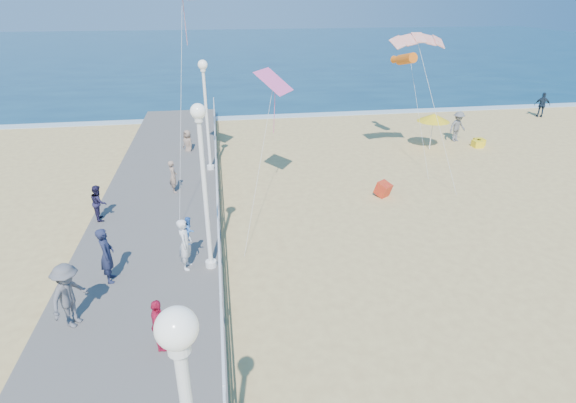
{
  "coord_description": "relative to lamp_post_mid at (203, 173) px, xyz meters",
  "views": [
    {
      "loc": [
        -4.81,
        -12.59,
        8.49
      ],
      "look_at": [
        -2.5,
        2.0,
        1.6
      ],
      "focal_mm": 28.0,
      "sensor_mm": 36.0,
      "label": 1
    }
  ],
  "objects": [
    {
      "name": "railing",
      "position": [
        0.3,
        0.0,
        -2.41
      ],
      "size": [
        0.05,
        42.0,
        0.55
      ],
      "color": "white",
      "rests_on": "boardwalk"
    },
    {
      "name": "beach_chair_right",
      "position": [
        15.93,
        11.32,
        -3.46
      ],
      "size": [
        0.55,
        0.55,
        0.4
      ],
      "primitive_type": "cube",
      "color": "yellow",
      "rests_on": "ground"
    },
    {
      "name": "lamp_post_mid",
      "position": [
        0.0,
        0.0,
        0.0
      ],
      "size": [
        0.44,
        0.44,
        5.32
      ],
      "color": "white",
      "rests_on": "boardwalk"
    },
    {
      "name": "kite_diamond_pink",
      "position": [
        2.9,
        6.01,
        1.52
      ],
      "size": [
        1.77,
        1.86,
        0.88
      ],
      "primitive_type": "cube",
      "rotation": [
        0.64,
        0.0,
        1.02
      ],
      "color": "#FB5CA8"
    },
    {
      "name": "beach_walker_c",
      "position": [
        -1.23,
        12.2,
        -2.87
      ],
      "size": [
        0.86,
        0.92,
        1.57
      ],
      "primitive_type": "imported",
      "rotation": [
        0.0,
        0.0,
        -0.94
      ],
      "color": "#876F5D",
      "rests_on": "ground"
    },
    {
      "name": "spectator_2",
      "position": [
        -3.61,
        -2.26,
        -2.33
      ],
      "size": [
        1.14,
        1.38,
        1.86
      ],
      "primitive_type": "imported",
      "rotation": [
        0.0,
        0.0,
        1.13
      ],
      "color": "#56565B",
      "rests_on": "boardwalk"
    },
    {
      "name": "surf_line",
      "position": [
        5.35,
        20.5,
        -3.63
      ],
      "size": [
        160.0,
        1.2,
        0.04
      ],
      "primitive_type": "cube",
      "color": "white",
      "rests_on": "ground"
    },
    {
      "name": "ocean",
      "position": [
        5.35,
        65.0,
        -3.65
      ],
      "size": [
        160.0,
        90.0,
        0.05
      ],
      "primitive_type": "cube",
      "color": "#0C314C",
      "rests_on": "ground"
    },
    {
      "name": "beach_umbrella",
      "position": [
        12.91,
        11.42,
        -1.75
      ],
      "size": [
        1.9,
        1.9,
        2.14
      ],
      "color": "white",
      "rests_on": "ground"
    },
    {
      "name": "boardwalk",
      "position": [
        -2.15,
        0.0,
        -3.46
      ],
      "size": [
        5.0,
        44.0,
        0.4
      ],
      "primitive_type": "cube",
      "color": "slate",
      "rests_on": "ground"
    },
    {
      "name": "spectator_6",
      "position": [
        -1.59,
        6.38,
        -2.53
      ],
      "size": [
        0.47,
        0.6,
        1.46
      ],
      "primitive_type": "imported",
      "rotation": [
        0.0,
        0.0,
        1.82
      ],
      "color": "gray",
      "rests_on": "boardwalk"
    },
    {
      "name": "spectator_0",
      "position": [
        -3.06,
        -0.29,
        -2.36
      ],
      "size": [
        0.51,
        0.71,
        1.8
      ],
      "primitive_type": "imported",
      "rotation": [
        0.0,
        0.0,
        1.7
      ],
      "color": "#1B203C",
      "rests_on": "boardwalk"
    },
    {
      "name": "kite_parafoil",
      "position": [
        10.24,
        8.79,
        2.89
      ],
      "size": [
        2.65,
        0.94,
        0.65
      ],
      "primitive_type": null,
      "rotation": [
        0.44,
        0.0,
        0.0
      ],
      "color": "red"
    },
    {
      "name": "spectator_3",
      "position": [
        -1.23,
        -3.56,
        -2.54
      ],
      "size": [
        0.38,
        0.85,
        1.44
      ],
      "primitive_type": "imported",
      "rotation": [
        0.0,
        0.0,
        1.61
      ],
      "color": "#BA173C",
      "rests_on": "boardwalk"
    },
    {
      "name": "beach_chair_left",
      "position": [
        16.24,
        11.67,
        -3.46
      ],
      "size": [
        0.55,
        0.55,
        0.4
      ],
      "primitive_type": "cube",
      "color": "yellow",
      "rests_on": "ground"
    },
    {
      "name": "toddler_held",
      "position": [
        -0.6,
        0.21,
        -1.97
      ],
      "size": [
        0.38,
        0.46,
        0.89
      ],
      "primitive_type": "imported",
      "rotation": [
        0.0,
        0.0,
        1.47
      ],
      "color": "#3674CB",
      "rests_on": "boardwalk"
    },
    {
      "name": "ground",
      "position": [
        5.35,
        0.0,
        -3.66
      ],
      "size": [
        160.0,
        160.0,
        0.0
      ],
      "primitive_type": "plane",
      "color": "#D8BB71",
      "rests_on": "ground"
    },
    {
      "name": "woman_holding_toddler",
      "position": [
        -0.75,
        0.06,
        -2.39
      ],
      "size": [
        0.48,
        0.67,
        1.74
      ],
      "primitive_type": "imported",
      "rotation": [
        0.0,
        0.0,
        1.47
      ],
      "color": "silver",
      "rests_on": "boardwalk"
    },
    {
      "name": "beach_walker_a",
      "position": [
        15.22,
        12.65,
        -2.72
      ],
      "size": [
        1.37,
        1.03,
        1.88
      ],
      "primitive_type": "imported",
      "rotation": [
        0.0,
        0.0,
        0.3
      ],
      "color": "slate",
      "rests_on": "ground"
    },
    {
      "name": "kite_windsock",
      "position": [
        11.03,
        11.86,
        1.5
      ],
      "size": [
        0.96,
        2.39,
        1.02
      ],
      "primitive_type": "cylinder",
      "rotation": [
        1.36,
        0.0,
        0.17
      ],
      "color": "#D95E12"
    },
    {
      "name": "beach_walker_b",
      "position": [
        24.44,
        17.31,
        -2.75
      ],
      "size": [
        1.16,
        0.83,
        1.83
      ],
      "primitive_type": "imported",
      "rotation": [
        0.0,
        0.0,
        2.74
      ],
      "color": "#182536",
      "rests_on": "ground"
    },
    {
      "name": "spectator_7",
      "position": [
        -4.25,
        4.11,
        -2.55
      ],
      "size": [
        0.69,
        0.8,
        1.42
      ],
      "primitive_type": "imported",
      "rotation": [
        0.0,
        0.0,
        1.82
      ],
      "color": "#1B1835",
      "rests_on": "boardwalk"
    },
    {
      "name": "box_kite",
      "position": [
        7.76,
        5.26,
        -3.36
      ],
      "size": [
        0.86,
        0.9,
        0.74
      ],
      "primitive_type": "cube",
      "rotation": [
        0.31,
        0.0,
        0.6
      ],
      "color": "red",
      "rests_on": "ground"
    },
    {
      "name": "lamp_post_far",
      "position": [
        0.0,
        9.0,
        0.0
      ],
      "size": [
        0.44,
        0.44,
        5.32
      ],
      "color": "white",
      "rests_on": "boardwalk"
    }
  ]
}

